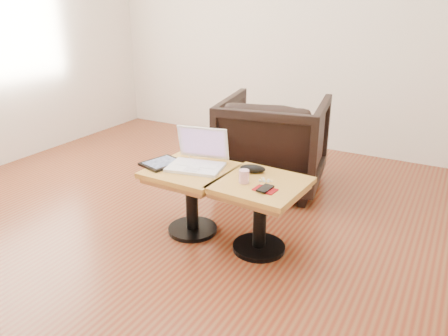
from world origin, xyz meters
The scene contains 11 objects.
room_shell centered at (0.00, 0.00, 1.35)m, with size 4.52×4.52×2.71m.
side_table_left centered at (0.13, 0.00, 0.36)m, with size 0.54×0.54×0.48m.
side_table_right centered at (0.64, 0.02, 0.36)m, with size 0.56×0.56×0.48m.
laptop centered at (0.15, 0.06, 0.53)m, with size 0.42×0.38×0.25m.
tablet centered at (-0.09, -0.03, 0.49)m, with size 0.27×0.31×0.02m.
charging_adapter centered at (-0.04, 0.22, 0.49)m, with size 0.04×0.04×0.03m, color white.
glasses_case centered at (0.52, 0.14, 0.51)m, with size 0.17×0.07×0.05m, color black.
striped_cup centered at (0.55, -0.04, 0.52)m, with size 0.06×0.06×0.08m, color #D96180.
earbuds_tangle centered at (0.65, 0.04, 0.49)m, with size 0.08×0.05×0.02m.
phone_on_sleeve centered at (0.71, -0.08, 0.49)m, with size 0.14×0.12×0.02m.
armchair centered at (0.29, 1.04, 0.40)m, with size 0.84×0.87×0.79m, color black.
Camera 1 is at (1.66, -2.27, 1.56)m, focal length 35.00 mm.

